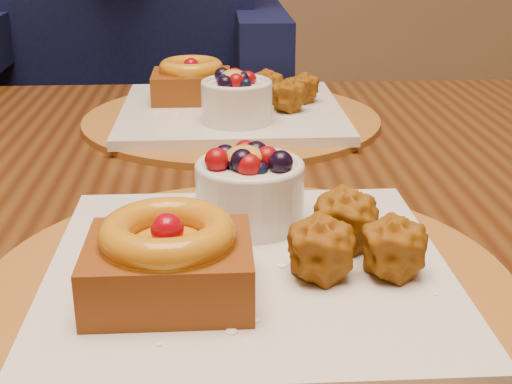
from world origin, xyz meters
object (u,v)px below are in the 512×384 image
at_px(dining_table, 238,251).
at_px(chair_far, 166,186).
at_px(place_setting_far, 230,106).
at_px(place_setting_near, 245,256).

distance_m(dining_table, chair_far, 0.69).
height_order(dining_table, place_setting_far, place_setting_far).
xyz_separation_m(dining_table, place_setting_far, (-0.00, 0.22, 0.10)).
bearing_deg(place_setting_far, chair_far, 105.21).
bearing_deg(place_setting_near, place_setting_far, 89.98).
xyz_separation_m(place_setting_near, chair_far, (-0.12, 0.87, -0.27)).
xyz_separation_m(dining_table, chair_far, (-0.12, 0.66, -0.17)).
bearing_deg(chair_far, dining_table, -87.50).
height_order(place_setting_near, chair_far, chair_far).
distance_m(dining_table, place_setting_far, 0.24).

